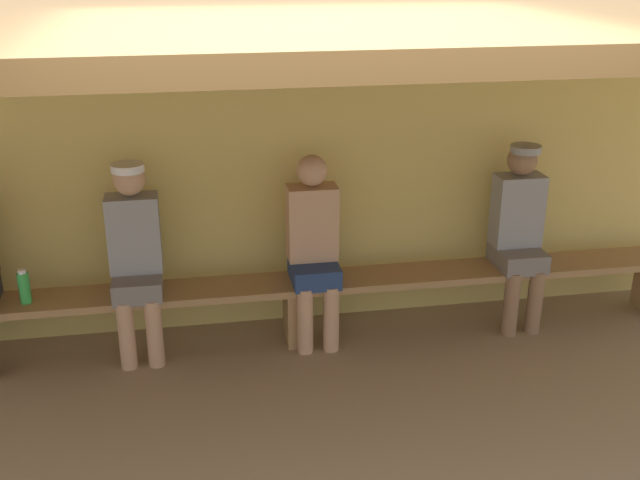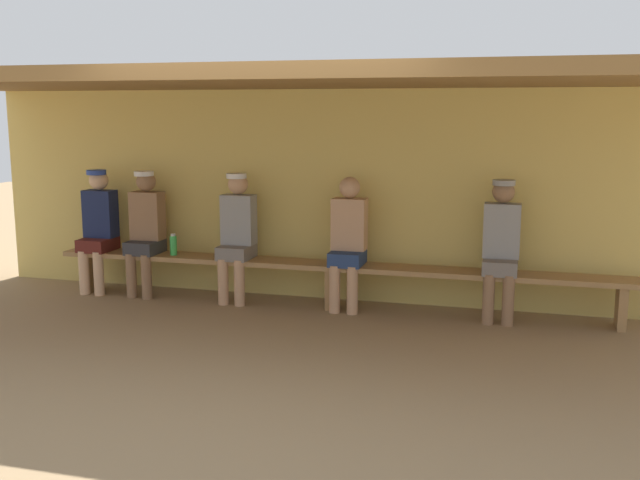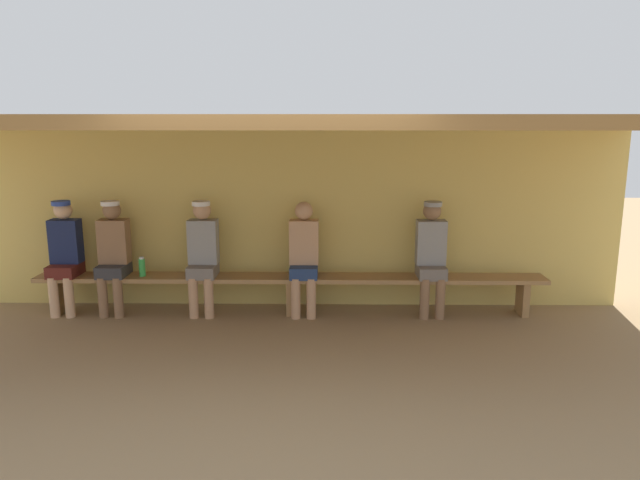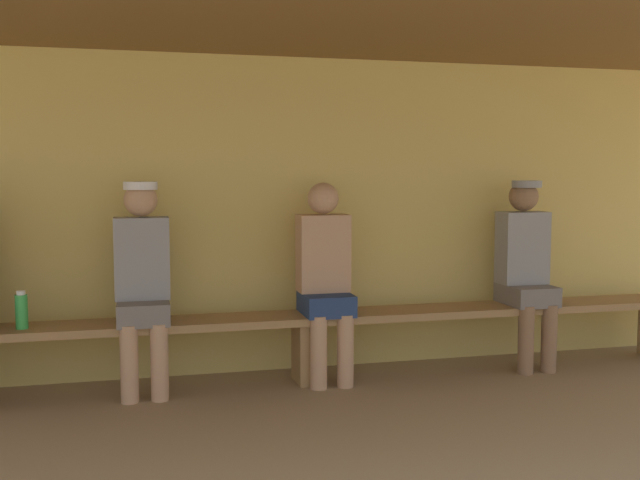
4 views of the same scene
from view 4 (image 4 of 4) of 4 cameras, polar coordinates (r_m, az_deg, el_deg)
ground_plane at (r=3.62m, az=4.18°, el=-17.53°), size 24.00×24.00×0.00m
back_wall at (r=5.29m, az=-2.52°, el=1.97°), size 8.00×0.20×2.20m
dugout_roof at (r=4.10m, az=1.21°, el=17.32°), size 8.00×2.80×0.12m
bench at (r=4.94m, az=-1.44°, el=-6.60°), size 6.00×0.36×0.46m
player_rightmost at (r=5.48m, az=15.66°, el=-1.82°), size 0.34×0.42×1.34m
player_near_post at (r=4.77m, az=-13.59°, el=-2.80°), size 0.34×0.42×1.34m
player_shirtless_tan at (r=4.92m, az=0.40°, el=-2.60°), size 0.34×0.42×1.34m
water_bottle_green at (r=4.81m, az=-22.11°, el=-5.10°), size 0.07×0.07×0.23m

